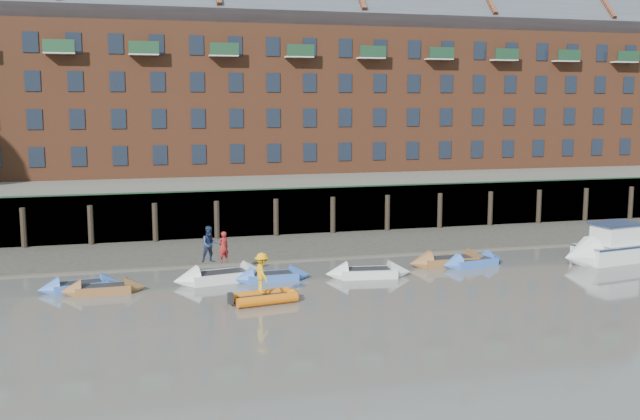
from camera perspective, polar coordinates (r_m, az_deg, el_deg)
name	(u,v)px	position (r m, az deg, el deg)	size (l,w,h in m)	color
ground	(340,335)	(29.83, 1.57, -9.50)	(220.00, 220.00, 0.00)	#615C55
foreshore	(257,249)	(46.83, -4.81, -2.97)	(110.00, 8.00, 0.50)	#3D382F
mud_band	(268,260)	(43.56, -3.99, -3.81)	(110.00, 1.60, 0.10)	#4C4336
river_wall	(245,214)	(50.81, -5.73, -0.27)	(110.00, 1.23, 3.30)	#2D2A26
bank_terrace	(218,191)	(64.17, -7.74, 1.48)	(110.00, 28.00, 3.20)	#5E594D
apartment_terrace	(214,57)	(64.82, -8.06, 11.48)	(80.60, 15.56, 20.98)	brown
rowboat_1	(80,286)	(38.37, -17.79, -5.54)	(4.12, 1.85, 1.15)	#365FB8
rowboat_2	(103,289)	(37.44, -16.18, -5.81)	(3.98, 1.21, 1.15)	brown
rowboat_3	(221,277)	(38.60, -7.52, -5.05)	(5.18, 2.33, 1.45)	silver
rowboat_4	(272,277)	(38.52, -3.69, -5.10)	(4.08, 1.24, 1.18)	#365FB8
rowboat_5	(368,273)	(39.30, 3.69, -4.79)	(4.65, 1.91, 1.31)	silver
rowboat_6	(450,261)	(42.54, 9.84, -3.87)	(4.79, 1.40, 1.39)	brown
rowboat_7	(473,262)	(42.75, 11.59, -3.91)	(4.28, 2.01, 1.20)	#365FB8
rib_tender	(266,297)	(34.50, -4.11, -6.64)	(3.20, 1.90, 0.54)	#D6600B
motor_launch	(606,249)	(45.80, 20.94, -2.83)	(7.16, 3.35, 2.84)	silver
person_rower_a	(223,247)	(38.30, -7.37, -2.82)	(0.59, 0.39, 1.61)	maroon
person_rower_b	(210,244)	(38.48, -8.39, -2.59)	(0.91, 0.71, 1.87)	#19233F
person_rib_crew	(262,273)	(34.07, -4.44, -4.79)	(1.18, 0.68, 1.83)	orange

